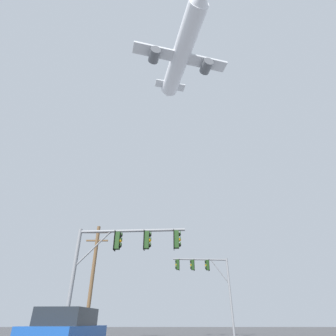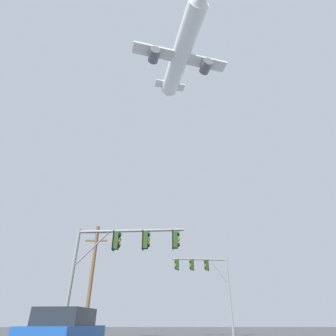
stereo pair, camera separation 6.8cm
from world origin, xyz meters
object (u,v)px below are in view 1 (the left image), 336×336
signal_pole_far (208,275)px  airplane (182,53)px  signal_pole_near (121,252)px  utility_pole (93,274)px  parked_car (67,332)px

signal_pole_far → airplane: airplane is taller
signal_pole_near → utility_pole: (-3.44, 8.10, 0.07)m
airplane → signal_pole_far: bearing=-87.4°
signal_pole_far → airplane: size_ratio=0.23×
parked_car → signal_pole_near: bearing=67.7°
airplane → parked_car: airplane is taller
signal_pole_far → parked_car: size_ratio=1.55×
signal_pole_far → parked_car: signal_pole_far is taller
parked_car → signal_pole_far: bearing=64.6°
utility_pole → parked_car: size_ratio=1.95×
signal_pole_near → utility_pole: bearing=113.0°
signal_pole_near → parked_car: signal_pole_near is taller
signal_pole_far → airplane: (-0.59, 13.25, 49.35)m
utility_pole → airplane: 53.80m
signal_pole_far → parked_car: (-7.41, -15.58, -4.21)m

